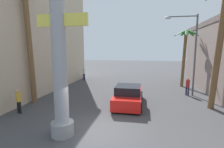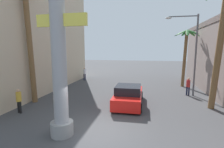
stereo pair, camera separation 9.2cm
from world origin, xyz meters
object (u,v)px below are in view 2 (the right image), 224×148
(palm_tree_mid_right, at_px, (186,50))
(street_lamp, at_px, (191,47))
(neon_sign_pole, at_px, (58,34))
(palm_tree_near_left, at_px, (29,31))
(palm_tree_near_right, at_px, (221,36))
(pedestrian_curb_left, at_px, (19,99))
(pedestrian_mid_right, at_px, (188,85))
(pedestrian_far_left, at_px, (84,73))
(car_lead, at_px, (128,96))

(palm_tree_mid_right, bearing_deg, street_lamp, -95.03)
(neon_sign_pole, height_order, palm_tree_near_left, neon_sign_pole)
(palm_tree_mid_right, relative_size, palm_tree_near_right, 0.74)
(palm_tree_near_left, bearing_deg, pedestrian_curb_left, -77.35)
(neon_sign_pole, bearing_deg, pedestrian_mid_right, 49.95)
(pedestrian_curb_left, distance_m, pedestrian_far_left, 12.67)
(pedestrian_mid_right, bearing_deg, palm_tree_mid_right, 84.67)
(car_lead, distance_m, palm_tree_near_right, 7.61)
(street_lamp, xyz_separation_m, car_lead, (-5.12, -3.77, -3.73))
(neon_sign_pole, xyz_separation_m, car_lead, (2.71, 5.52, -4.26))
(palm_tree_near_right, distance_m, palm_tree_near_left, 13.73)
(palm_tree_near_right, bearing_deg, street_lamp, 106.05)
(street_lamp, bearing_deg, neon_sign_pole, -130.13)
(pedestrian_curb_left, relative_size, pedestrian_far_left, 0.95)
(neon_sign_pole, height_order, pedestrian_curb_left, neon_sign_pole)
(palm_tree_mid_right, bearing_deg, palm_tree_near_left, -145.87)
(car_lead, height_order, palm_tree_near_right, palm_tree_near_right)
(neon_sign_pole, distance_m, pedestrian_curb_left, 6.27)
(neon_sign_pole, xyz_separation_m, pedestrian_mid_right, (7.81, 9.29, -3.99))
(street_lamp, height_order, car_lead, street_lamp)
(car_lead, bearing_deg, pedestrian_mid_right, 36.47)
(pedestrian_mid_right, bearing_deg, pedestrian_curb_left, -149.73)
(palm_tree_mid_right, xyz_separation_m, pedestrian_far_left, (-12.57, 1.66, -3.19))
(palm_tree_mid_right, bearing_deg, pedestrian_mid_right, -95.33)
(palm_tree_near_left, bearing_deg, neon_sign_pole, -42.97)
(neon_sign_pole, height_order, palm_tree_near_right, neon_sign_pole)
(pedestrian_far_left, bearing_deg, palm_tree_mid_right, -7.54)
(pedestrian_far_left, bearing_deg, street_lamp, -24.66)
(street_lamp, distance_m, pedestrian_far_left, 13.87)
(palm_tree_mid_right, height_order, pedestrian_mid_right, palm_tree_mid_right)
(pedestrian_curb_left, bearing_deg, palm_tree_near_left, 102.65)
(street_lamp, height_order, palm_tree_mid_right, street_lamp)
(neon_sign_pole, height_order, pedestrian_mid_right, neon_sign_pole)
(palm_tree_near_right, relative_size, pedestrian_mid_right, 5.18)
(car_lead, relative_size, pedestrian_far_left, 2.77)
(car_lead, bearing_deg, neon_sign_pole, -116.13)
(palm_tree_near_right, height_order, pedestrian_mid_right, palm_tree_near_right)
(palm_tree_near_right, relative_size, pedestrian_curb_left, 5.21)
(palm_tree_mid_right, relative_size, palm_tree_near_left, 0.68)
(street_lamp, bearing_deg, pedestrian_far_left, 155.34)
(pedestrian_far_left, bearing_deg, car_lead, -52.86)
(palm_tree_near_right, bearing_deg, palm_tree_near_left, -175.22)
(palm_tree_mid_right, height_order, pedestrian_far_left, palm_tree_mid_right)
(street_lamp, xyz_separation_m, palm_tree_near_right, (1.06, -3.69, 0.70))
(neon_sign_pole, distance_m, street_lamp, 12.16)
(palm_tree_near_left, bearing_deg, pedestrian_mid_right, 21.01)
(pedestrian_mid_right, bearing_deg, car_lead, -143.53)
(palm_tree_mid_right, bearing_deg, neon_sign_pole, -121.70)
(palm_tree_near_right, distance_m, pedestrian_far_left, 16.73)
(palm_tree_near_left, height_order, pedestrian_far_left, palm_tree_near_left)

